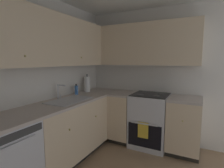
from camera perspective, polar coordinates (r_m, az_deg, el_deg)
wall_back at (r=2.63m, az=-25.92°, el=0.58°), size 3.53×0.05×2.44m
wall_right at (r=3.36m, az=18.45°, el=2.29°), size 0.05×3.24×2.44m
dishwasher at (r=2.28m, az=-32.28°, el=-21.48°), size 0.60×0.63×0.88m
lower_cabinets_back at (r=2.86m, az=-14.13°, el=-14.47°), size 1.41×0.62×0.88m
countertop_back at (r=2.72m, az=-14.43°, el=-5.58°), size 2.61×0.60×0.03m
lower_cabinets_right at (r=3.24m, az=13.91°, el=-11.82°), size 0.62×1.50×0.88m
countertop_right at (r=3.11m, az=14.16°, el=-3.92°), size 0.60×1.50×0.03m
oven_range at (r=3.27m, az=12.09°, el=-11.18°), size 0.68×0.62×1.07m
upper_cabinets_back at (r=2.65m, az=-19.76°, el=13.23°), size 2.29×0.34×0.72m
upper_cabinets_right at (r=3.30m, az=8.80°, el=12.36°), size 0.32×2.05×0.72m
sink at (r=2.73m, az=-13.42°, el=-5.97°), size 0.68×0.40×0.10m
faucet at (r=2.84m, az=-16.66°, el=-1.96°), size 0.07×0.16×0.23m
soap_bottle at (r=3.16m, az=-11.40°, el=-1.86°), size 0.06×0.06×0.19m
paper_towel_roll at (r=3.38m, az=-7.99°, el=-0.09°), size 0.11×0.11×0.35m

